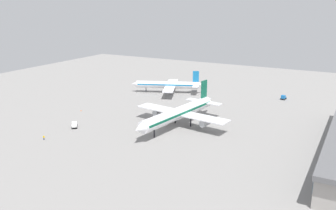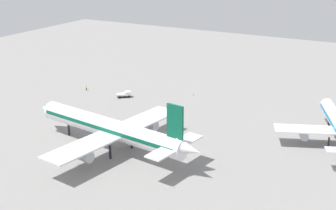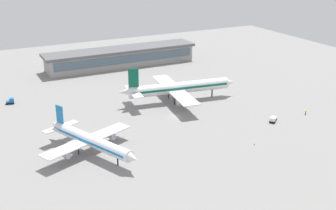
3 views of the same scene
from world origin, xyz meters
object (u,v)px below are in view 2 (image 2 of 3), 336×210
(pushback_tractor, at_px, (125,94))
(safety_cone_near_gate, at_px, (193,94))
(airplane_taxiing, at_px, (112,129))
(ground_crew_worker, at_px, (86,88))

(pushback_tractor, bearing_deg, safety_cone_near_gate, -5.31)
(airplane_taxiing, relative_size, ground_crew_worker, 30.52)
(safety_cone_near_gate, bearing_deg, ground_crew_worker, -159.33)
(airplane_taxiing, height_order, safety_cone_near_gate, airplane_taxiing)
(pushback_tractor, bearing_deg, ground_crew_worker, 139.14)
(airplane_taxiing, xyz_separation_m, ground_crew_worker, (-36.29, 35.93, -4.80))
(pushback_tractor, distance_m, safety_cone_near_gate, 22.54)
(ground_crew_worker, height_order, safety_cone_near_gate, ground_crew_worker)
(airplane_taxiing, xyz_separation_m, safety_cone_near_gate, (-2.19, 48.80, -5.35))
(airplane_taxiing, height_order, pushback_tractor, airplane_taxiing)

